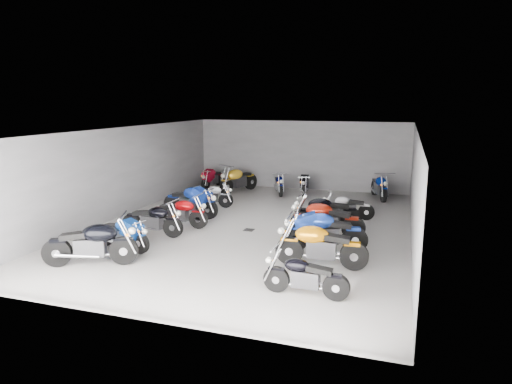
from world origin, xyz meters
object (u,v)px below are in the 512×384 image
(motorcycle_right_e, at_px, (326,212))
(motorcycle_back_a, at_px, (212,178))
(drain_grate, at_px, (249,230))
(motorcycle_right_a, at_px, (305,276))
(motorcycle_right_d, at_px, (326,219))
(motorcycle_back_c, at_px, (279,184))
(motorcycle_left_f, at_px, (210,195))
(motorcycle_back_d, at_px, (305,184))
(motorcycle_back_b, at_px, (238,180))
(motorcycle_back_f, at_px, (379,187))
(motorcycle_left_e, at_px, (191,201))
(motorcycle_left_d, at_px, (179,213))
(motorcycle_right_c, at_px, (324,232))
(motorcycle_left_a, at_px, (91,244))
(motorcycle_left_b, at_px, (122,234))
(motorcycle_right_f, at_px, (347,207))
(motorcycle_right_b, at_px, (320,245))
(motorcycle_left_c, at_px, (153,220))

(motorcycle_right_e, bearing_deg, motorcycle_back_a, 29.41)
(drain_grate, height_order, motorcycle_right_a, motorcycle_right_a)
(motorcycle_right_d, bearing_deg, motorcycle_back_c, 28.47)
(drain_grate, distance_m, motorcycle_left_f, 3.69)
(motorcycle_right_a, relative_size, motorcycle_back_d, 0.99)
(motorcycle_left_f, bearing_deg, drain_grate, 39.84)
(drain_grate, height_order, motorcycle_back_b, motorcycle_back_b)
(motorcycle_back_f, bearing_deg, motorcycle_right_e, 58.14)
(motorcycle_back_b, distance_m, motorcycle_back_d, 3.05)
(motorcycle_back_b, bearing_deg, motorcycle_left_e, 110.99)
(motorcycle_left_d, bearing_deg, motorcycle_right_d, 92.46)
(motorcycle_left_e, bearing_deg, motorcycle_right_c, 76.14)
(motorcycle_left_a, bearing_deg, motorcycle_back_d, 139.54)
(motorcycle_back_b, bearing_deg, motorcycle_left_b, 110.39)
(motorcycle_back_b, height_order, motorcycle_back_f, motorcycle_back_b)
(drain_grate, relative_size, motorcycle_left_f, 0.17)
(motorcycle_right_f, distance_m, motorcycle_back_d, 4.57)
(motorcycle_right_a, bearing_deg, motorcycle_back_b, 29.18)
(motorcycle_right_d, relative_size, motorcycle_right_e, 1.07)
(motorcycle_right_a, height_order, motorcycle_right_b, motorcycle_right_b)
(motorcycle_right_e, xyz_separation_m, motorcycle_back_a, (-6.34, 5.28, -0.05))
(motorcycle_back_c, xyz_separation_m, motorcycle_back_d, (1.10, 0.41, -0.00))
(motorcycle_right_f, bearing_deg, motorcycle_left_d, 110.39)
(motorcycle_left_d, bearing_deg, motorcycle_back_d, 155.23)
(motorcycle_left_d, xyz_separation_m, motorcycle_right_c, (4.99, -1.01, 0.07))
(motorcycle_left_c, height_order, motorcycle_right_d, motorcycle_right_d)
(motorcycle_right_b, xyz_separation_m, motorcycle_back_a, (-6.79, 8.85, -0.07))
(motorcycle_left_c, bearing_deg, motorcycle_back_f, 140.66)
(motorcycle_left_d, xyz_separation_m, motorcycle_back_d, (2.81, 6.71, -0.04))
(motorcycle_right_b, height_order, motorcycle_back_d, motorcycle_right_b)
(motorcycle_right_d, distance_m, motorcycle_back_b, 7.63)
(motorcycle_left_d, distance_m, motorcycle_back_d, 7.27)
(motorcycle_right_b, distance_m, motorcycle_back_b, 9.89)
(motorcycle_left_c, bearing_deg, motorcycle_left_e, 178.45)
(motorcycle_left_d, relative_size, motorcycle_right_a, 1.09)
(motorcycle_left_b, height_order, motorcycle_left_f, motorcycle_left_b)
(motorcycle_left_a, xyz_separation_m, motorcycle_right_e, (5.09, 5.26, -0.03))
(drain_grate, distance_m, motorcycle_back_b, 6.31)
(drain_grate, xyz_separation_m, motorcycle_back_d, (0.49, 6.33, 0.45))
(motorcycle_right_e, xyz_separation_m, motorcycle_right_f, (0.50, 1.43, -0.10))
(drain_grate, relative_size, motorcycle_back_f, 0.15)
(motorcycle_left_e, xyz_separation_m, motorcycle_back_f, (6.30, 5.27, -0.03))
(motorcycle_left_a, xyz_separation_m, motorcycle_right_a, (5.53, -0.14, -0.12))
(motorcycle_left_f, xyz_separation_m, motorcycle_right_d, (5.02, -2.65, 0.10))
(motorcycle_left_e, relative_size, motorcycle_back_a, 1.13)
(motorcycle_left_b, bearing_deg, motorcycle_back_a, -162.36)
(motorcycle_left_a, bearing_deg, motorcycle_right_e, 112.49)
(motorcycle_right_c, bearing_deg, motorcycle_left_d, 64.69)
(motorcycle_right_a, bearing_deg, motorcycle_back_a, 34.21)
(motorcycle_right_d, bearing_deg, motorcycle_right_c, -172.06)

